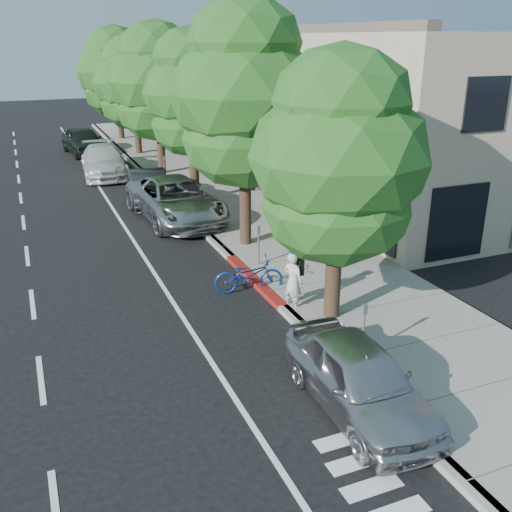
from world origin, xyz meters
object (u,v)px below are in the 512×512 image
street_tree_4 (134,83)px  white_pickup (104,161)px  street_tree_2 (191,95)px  near_car_a (359,378)px  street_tree_3 (157,83)px  street_tree_0 (339,161)px  dark_sedan (149,188)px  street_tree_5 (116,73)px  bicycle (249,275)px  silver_suv (176,200)px  cyclist (293,281)px  dark_suv_far (83,141)px  pedestrian (254,174)px  street_tree_1 (245,97)px

street_tree_4 → white_pickup: (-2.83, -4.87, -3.52)m
street_tree_2 → near_car_a: bearing=-95.2°
near_car_a → street_tree_3: bearing=87.3°
white_pickup → street_tree_0: bearing=-77.4°
street_tree_4 → dark_sedan: size_ratio=1.63×
street_tree_0 → street_tree_5: (-0.00, 30.00, 0.43)m
street_tree_0 → bicycle: street_tree_0 is taller
silver_suv → white_pickup: (-1.43, 9.16, -0.06)m
street_tree_2 → dark_sedan: (-1.87, 0.68, -3.90)m
cyclist → dark_sedan: 11.81m
bicycle → near_car_a: near_car_a is taller
street_tree_3 → dark_suv_far: 9.14m
street_tree_0 → street_tree_5: 30.00m
street_tree_2 → dark_suv_far: (-3.10, 13.67, -3.80)m
street_tree_0 → bicycle: bearing=117.8°
dark_sedan → cyclist: bearing=-76.9°
pedestrian → silver_suv: bearing=34.6°
near_car_a → street_tree_0: bearing=69.3°
bicycle → street_tree_4: bearing=9.1°
dark_sedan → pedestrian: bearing=8.0°
street_tree_2 → pedestrian: size_ratio=4.81×
bicycle → cyclist: bearing=-144.4°
street_tree_4 → white_pickup: 6.64m
white_pickup → street_tree_1: bearing=-73.6°
street_tree_3 → street_tree_2: bearing=-90.0°
dark_suv_far → street_tree_3: bearing=-75.0°
street_tree_3 → white_pickup: size_ratio=1.45×
white_pickup → dark_sedan: bearing=-77.3°
silver_suv → cyclist: bearing=-89.3°
street_tree_0 → bicycle: 4.59m
street_tree_1 → cyclist: street_tree_1 is taller
cyclist → pedestrian: pedestrian is taller
silver_suv → dark_suv_far: (-1.70, 15.70, -0.00)m
street_tree_4 → white_pickup: bearing=-120.2°
street_tree_0 → near_car_a: bearing=-111.8°
street_tree_0 → street_tree_4: size_ratio=0.95×
street_tree_3 → cyclist: size_ratio=4.67×
pedestrian → street_tree_1: bearing=68.2°
street_tree_5 → dark_suv_far: (-3.10, -4.33, -3.76)m
street_tree_5 → white_pickup: bearing=-104.6°
dark_suv_far → near_car_a: dark_suv_far is taller
street_tree_0 → street_tree_2: bearing=90.0°
street_tree_1 → bicycle: street_tree_1 is taller
pedestrian → dark_sedan: bearing=3.7°
street_tree_3 → near_car_a: size_ratio=1.87×
street_tree_0 → street_tree_2: (0.00, 12.00, 0.46)m
bicycle → white_pickup: size_ratio=0.37×
street_tree_1 → street_tree_5: street_tree_1 is taller
silver_suv → street_tree_1: bearing=-74.6°
street_tree_3 → near_car_a: bearing=-93.7°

